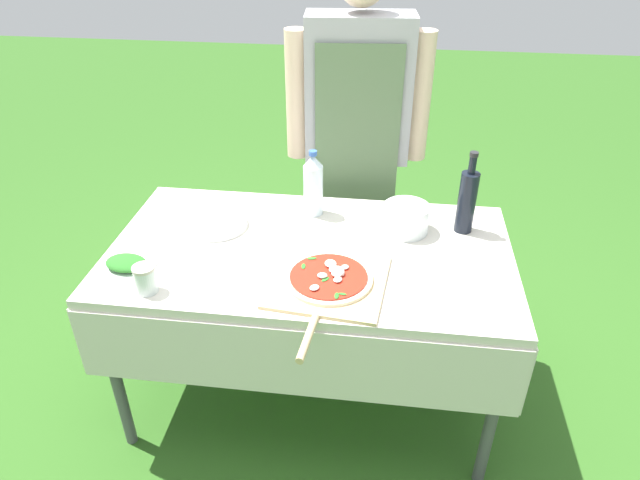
# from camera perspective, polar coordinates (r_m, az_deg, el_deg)

# --- Properties ---
(ground_plane) EXTENTS (12.00, 12.00, 0.00)m
(ground_plane) POSITION_cam_1_polar(r_m,az_deg,el_deg) (2.54, -0.83, -14.88)
(ground_plane) COLOR #2D5B1E
(prep_table) EXTENTS (1.47, 0.82, 0.74)m
(prep_table) POSITION_cam_1_polar(r_m,az_deg,el_deg) (2.11, -0.97, -2.66)
(prep_table) COLOR beige
(prep_table) RESTS_ON ground
(person_cook) EXTENTS (0.61, 0.23, 1.63)m
(person_cook) POSITION_cam_1_polar(r_m,az_deg,el_deg) (2.52, 3.72, 11.31)
(person_cook) COLOR #333D56
(person_cook) RESTS_ON ground
(pizza_on_peel) EXTENTS (0.41, 0.58, 0.06)m
(pizza_on_peel) POSITION_cam_1_polar(r_m,az_deg,el_deg) (1.88, 0.82, -4.12)
(pizza_on_peel) COLOR #D1B27F
(pizza_on_peel) RESTS_ON prep_table
(oil_bottle) EXTENTS (0.07, 0.07, 0.32)m
(oil_bottle) POSITION_cam_1_polar(r_m,az_deg,el_deg) (2.18, 14.48, 3.85)
(oil_bottle) COLOR black
(oil_bottle) RESTS_ON prep_table
(water_bottle) EXTENTS (0.08, 0.08, 0.27)m
(water_bottle) POSITION_cam_1_polar(r_m,az_deg,el_deg) (2.23, -0.69, 5.57)
(water_bottle) COLOR silver
(water_bottle) RESTS_ON prep_table
(herb_container) EXTENTS (0.19, 0.15, 0.04)m
(herb_container) POSITION_cam_1_polar(r_m,az_deg,el_deg) (2.06, -18.80, -2.27)
(herb_container) COLOR silver
(herb_container) RESTS_ON prep_table
(mixing_tub) EXTENTS (0.17, 0.17, 0.11)m
(mixing_tub) POSITION_cam_1_polar(r_m,az_deg,el_deg) (2.17, 8.58, 2.15)
(mixing_tub) COLOR silver
(mixing_tub) RESTS_ON prep_table
(plate_stack) EXTENTS (0.24, 0.24, 0.02)m
(plate_stack) POSITION_cam_1_polar(r_m,az_deg,el_deg) (2.23, -10.35, 1.65)
(plate_stack) COLOR white
(plate_stack) RESTS_ON prep_table
(sauce_jar) EXTENTS (0.07, 0.07, 0.10)m
(sauce_jar) POSITION_cam_1_polar(r_m,az_deg,el_deg) (1.92, -17.04, -3.90)
(sauce_jar) COLOR silver
(sauce_jar) RESTS_ON prep_table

